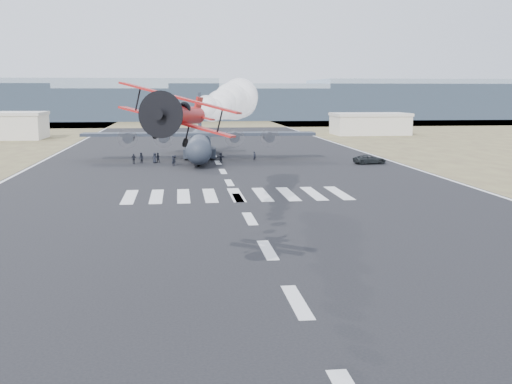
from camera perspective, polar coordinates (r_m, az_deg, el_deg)
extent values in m
cube|color=brown|center=(252.40, -5.46, 6.21)|extent=(500.00, 80.00, 0.00)
cube|color=gray|center=(288.09, -18.81, 7.80)|extent=(150.00, 50.00, 17.00)
cube|color=gray|center=(282.17, -5.64, 7.81)|extent=(150.00, 50.00, 13.00)
cube|color=gray|center=(290.99, 7.39, 8.01)|extent=(150.00, 50.00, 15.00)
cube|color=gray|center=(313.33, 19.10, 7.84)|extent=(150.00, 50.00, 17.00)
cube|color=beige|center=(180.09, 10.09, 5.88)|extent=(20.00, 12.00, 5.20)
cube|color=beige|center=(179.97, 10.12, 6.80)|extent=(20.50, 12.50, 0.80)
cylinder|color=#B30B24|center=(35.90, -6.67, 6.82)|extent=(1.96, 5.59, 0.99)
sphere|color=black|center=(36.10, -6.62, 7.44)|extent=(0.77, 0.77, 0.77)
cylinder|color=black|center=(33.30, -7.47, 6.65)|extent=(1.20, 0.85, 1.10)
cylinder|color=black|center=(32.92, -7.59, 6.62)|extent=(2.39, 0.47, 2.42)
cube|color=#B30B24|center=(35.48, -6.79, 6.17)|extent=(6.53, 2.23, 1.67)
cube|color=#B30B24|center=(35.12, -6.92, 8.30)|extent=(6.74, 2.27, 1.73)
cube|color=#B30B24|center=(38.38, -6.03, 7.78)|extent=(0.29, 0.99, 1.10)
cube|color=#B30B24|center=(38.39, -6.01, 6.96)|extent=(2.30, 1.15, 0.09)
cylinder|color=black|center=(35.27, -8.30, 4.60)|extent=(0.22, 0.50, 0.48)
cylinder|color=black|center=(34.96, -5.46, 4.62)|extent=(0.22, 0.50, 0.48)
sphere|color=white|center=(38.61, -5.96, 6.97)|extent=(0.77, 0.77, 0.77)
sphere|color=white|center=(41.21, -5.36, 7.15)|extent=(1.02, 1.02, 1.02)
sphere|color=white|center=(43.82, -4.84, 7.30)|extent=(1.27, 1.27, 1.27)
sphere|color=white|center=(46.44, -4.37, 7.43)|extent=(1.52, 1.52, 1.52)
sphere|color=white|center=(49.05, -3.95, 7.55)|extent=(1.78, 1.78, 1.78)
sphere|color=white|center=(51.67, -3.58, 7.66)|extent=(2.03, 2.03, 2.03)
sphere|color=white|center=(54.29, -3.24, 7.76)|extent=(2.28, 2.28, 2.28)
sphere|color=white|center=(56.92, -2.93, 7.84)|extent=(2.53, 2.53, 2.53)
sphere|color=white|center=(59.54, -2.65, 7.92)|extent=(2.78, 2.78, 2.78)
sphere|color=white|center=(62.17, -2.39, 8.00)|extent=(3.03, 3.03, 3.03)
sphere|color=white|center=(64.79, -2.16, 8.06)|extent=(3.29, 3.29, 3.29)
sphere|color=white|center=(67.42, -1.94, 8.13)|extent=(3.54, 3.54, 3.54)
sphere|color=white|center=(70.05, -1.74, 8.18)|extent=(3.79, 3.79, 3.79)
sphere|color=white|center=(72.68, -1.55, 8.24)|extent=(4.04, 4.04, 4.04)
sphere|color=white|center=(75.31, -1.38, 8.28)|extent=(4.29, 4.29, 4.29)
cylinder|color=#222C34|center=(112.25, -5.04, 4.23)|extent=(5.16, 28.01, 3.98)
sphere|color=#222C34|center=(98.36, -5.11, 3.57)|extent=(3.98, 3.98, 3.98)
cone|color=#222C34|center=(126.14, -4.98, 4.74)|extent=(4.23, 6.14, 3.98)
cube|color=#222C34|center=(111.12, -5.06, 5.16)|extent=(39.95, 5.86, 0.50)
cylinder|color=#222C34|center=(111.41, -11.23, 4.78)|extent=(1.95, 3.85, 1.79)
cylinder|color=#3F3F44|center=(109.44, -11.35, 4.70)|extent=(3.38, 0.19, 3.38)
cylinder|color=#222C34|center=(110.87, -8.15, 4.84)|extent=(1.95, 3.85, 1.79)
cylinder|color=#3F3F44|center=(108.89, -8.22, 4.77)|extent=(3.38, 0.19, 3.38)
cylinder|color=#222C34|center=(110.75, -1.95, 4.92)|extent=(1.95, 3.85, 1.79)
cylinder|color=#3F3F44|center=(108.77, -1.91, 4.85)|extent=(3.38, 0.19, 3.38)
cylinder|color=#222C34|center=(111.18, 1.14, 4.94)|extent=(1.95, 3.85, 1.79)
cylinder|color=#3F3F44|center=(109.20, 1.24, 4.87)|extent=(3.38, 0.19, 3.38)
cube|color=#222C34|center=(123.89, -5.02, 6.97)|extent=(0.79, 4.50, 7.96)
cube|color=#222C34|center=(124.60, -4.99, 5.06)|extent=(14.05, 3.57, 0.35)
cube|color=#222C34|center=(113.41, -6.13, 3.50)|extent=(1.45, 6.02, 1.59)
cylinder|color=black|center=(113.46, -6.13, 3.23)|extent=(0.54, 1.11, 1.09)
cube|color=#222C34|center=(113.37, -3.91, 3.53)|extent=(1.45, 6.02, 1.59)
cylinder|color=black|center=(113.42, -3.91, 3.26)|extent=(0.54, 1.11, 1.09)
cylinder|color=black|center=(101.55, -5.08, 2.53)|extent=(0.44, 0.91, 0.90)
imported|color=black|center=(106.52, 10.09, 2.88)|extent=(5.64, 3.17, 1.49)
imported|color=black|center=(108.87, -0.13, 3.19)|extent=(0.78, 0.76, 1.65)
imported|color=black|center=(107.27, -10.17, 2.99)|extent=(0.96, 1.00, 1.76)
imported|color=black|center=(103.71, -7.24, 2.82)|extent=(0.71, 1.13, 1.62)
imported|color=black|center=(106.72, -10.81, 2.92)|extent=(1.10, 0.86, 1.67)
imported|color=black|center=(107.35, -9.00, 3.02)|extent=(0.97, 0.78, 1.72)
imported|color=black|center=(106.83, -3.16, 3.08)|extent=(1.58, 1.28, 1.69)
imported|color=black|center=(102.83, -7.38, 2.78)|extent=(0.52, 0.62, 1.66)
imported|color=black|center=(108.09, -8.74, 3.03)|extent=(0.85, 0.59, 1.62)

